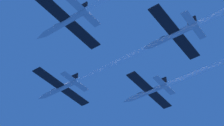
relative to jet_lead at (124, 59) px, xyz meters
name	(u,v)px	position (x,y,z in m)	size (l,w,h in m)	color
jet_lead	(124,59)	(0.00, 0.00, 0.00)	(20.47, 71.87, 3.39)	#B2BAC6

